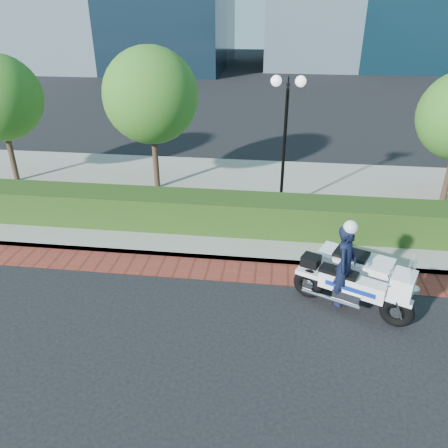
# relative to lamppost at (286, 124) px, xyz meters

# --- Properties ---
(ground) EXTENTS (120.00, 120.00, 0.00)m
(ground) POSITION_rel_lamppost_xyz_m (-1.00, -5.20, -2.96)
(ground) COLOR black
(ground) RESTS_ON ground
(brick_strip) EXTENTS (60.00, 1.00, 0.01)m
(brick_strip) POSITION_rel_lamppost_xyz_m (-1.00, -3.70, -2.95)
(brick_strip) COLOR maroon
(brick_strip) RESTS_ON ground
(sidewalk) EXTENTS (60.00, 8.00, 0.15)m
(sidewalk) POSITION_rel_lamppost_xyz_m (-1.00, 0.80, -2.88)
(sidewalk) COLOR gray
(sidewalk) RESTS_ON ground
(hedge_main) EXTENTS (18.00, 1.20, 1.00)m
(hedge_main) POSITION_rel_lamppost_xyz_m (-1.00, -1.60, -2.31)
(hedge_main) COLOR #163210
(hedge_main) RESTS_ON sidewalk
(lamppost) EXTENTS (1.02, 0.70, 4.21)m
(lamppost) POSITION_rel_lamppost_xyz_m (0.00, 0.00, 0.00)
(lamppost) COLOR black
(lamppost) RESTS_ON sidewalk
(tree_b) EXTENTS (3.20, 3.20, 4.89)m
(tree_b) POSITION_rel_lamppost_xyz_m (-4.50, 1.30, 0.48)
(tree_b) COLOR #332319
(tree_b) RESTS_ON sidewalk
(police_motorcycle) EXTENTS (2.57, 2.45, 2.21)m
(police_motorcycle) POSITION_rel_lamppost_xyz_m (1.66, -4.56, -2.20)
(police_motorcycle) COLOR black
(police_motorcycle) RESTS_ON ground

